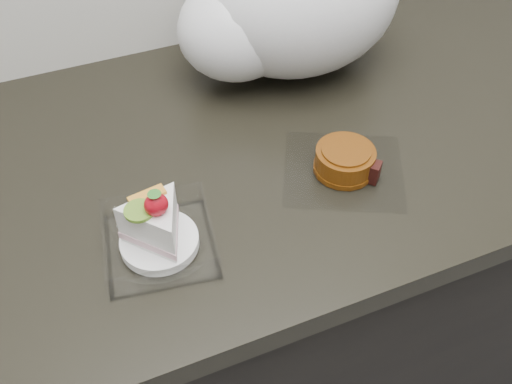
% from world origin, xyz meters
% --- Properties ---
extents(counter, '(2.04, 0.64, 0.90)m').
position_xyz_m(counter, '(0.00, 1.69, 0.45)').
color(counter, black).
rests_on(counter, ground).
extents(cake_tray, '(0.16, 0.16, 0.11)m').
position_xyz_m(cake_tray, '(-0.17, 1.54, 0.93)').
color(cake_tray, white).
rests_on(cake_tray, counter).
extents(mooncake_wrap, '(0.23, 0.22, 0.04)m').
position_xyz_m(mooncake_wrap, '(0.12, 1.58, 0.92)').
color(mooncake_wrap, white).
rests_on(mooncake_wrap, counter).
extents(plastic_bag, '(0.43, 0.34, 0.32)m').
position_xyz_m(plastic_bag, '(0.15, 1.85, 1.02)').
color(plastic_bag, white).
rests_on(plastic_bag, counter).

